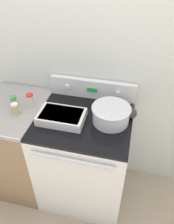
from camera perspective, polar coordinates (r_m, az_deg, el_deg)
name	(u,v)px	position (r m, az deg, el deg)	size (l,w,h in m)	color
ground_plane	(76,219)	(2.25, -2.89, -26.15)	(12.00, 12.00, 0.00)	tan
kitchen_wall	(95,62)	(1.83, 2.04, 12.98)	(8.00, 0.05, 2.50)	silver
stove_range	(84,158)	(2.03, -0.68, -12.04)	(0.74, 0.70, 0.94)	silver
control_panel	(93,89)	(1.89, 1.51, 6.05)	(0.74, 0.07, 0.17)	silver
side_counter	(20,146)	(2.22, -17.02, -8.44)	(0.53, 0.67, 0.95)	#896B4C
mixing_bowl	(111,114)	(1.63, 6.28, -0.40)	(0.29, 0.29, 0.13)	silver
casserole_dish	(62,116)	(1.67, -6.66, -1.14)	(0.35, 0.22, 0.07)	silver
ladle	(132,113)	(1.73, 11.66, -0.15)	(0.08, 0.32, 0.08)	#333338
spice_jar_red_cap	(31,101)	(1.82, -14.53, 2.91)	(0.06, 0.06, 0.12)	beige
spice_jar_white_cap	(15,109)	(1.79, -18.22, 0.82)	(0.06, 0.06, 0.09)	tan
spice_jar_green_cap	(14,101)	(1.89, -18.59, 2.77)	(0.05, 0.05, 0.08)	tan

